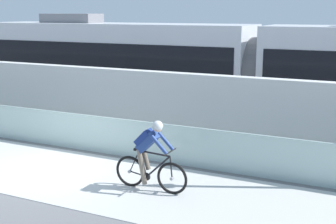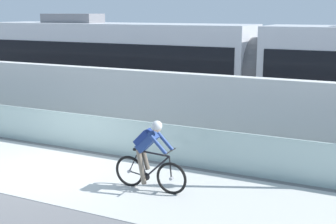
# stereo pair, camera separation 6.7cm
# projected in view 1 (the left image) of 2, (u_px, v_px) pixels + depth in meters

# --- Properties ---
(ground_plane) EXTENTS (200.00, 200.00, 0.00)m
(ground_plane) POSITION_uv_depth(u_px,v_px,m) (46.00, 170.00, 11.44)
(ground_plane) COLOR slate
(bike_path_deck) EXTENTS (32.00, 3.20, 0.01)m
(bike_path_deck) POSITION_uv_depth(u_px,v_px,m) (46.00, 170.00, 11.44)
(bike_path_deck) COLOR beige
(bike_path_deck) RESTS_ON ground
(glass_parapet) EXTENTS (32.00, 0.05, 1.05)m
(glass_parapet) POSITION_uv_depth(u_px,v_px,m) (88.00, 133.00, 12.96)
(glass_parapet) COLOR #ADC6C1
(glass_parapet) RESTS_ON ground
(concrete_barrier_wall) EXTENTS (32.00, 0.36, 2.14)m
(concrete_barrier_wall) POSITION_uv_depth(u_px,v_px,m) (121.00, 103.00, 14.43)
(concrete_barrier_wall) COLOR silver
(concrete_barrier_wall) RESTS_ON ground
(tram_rail_near) EXTENTS (32.00, 0.08, 0.01)m
(tram_rail_near) POSITION_uv_depth(u_px,v_px,m) (157.00, 119.00, 16.84)
(tram_rail_near) COLOR #595654
(tram_rail_near) RESTS_ON ground
(tram_rail_far) EXTENTS (32.00, 0.08, 0.01)m
(tram_rail_far) POSITION_uv_depth(u_px,v_px,m) (173.00, 112.00, 18.11)
(tram_rail_far) COLOR #595654
(tram_rail_far) RESTS_ON ground
(tram) EXTENTS (22.56, 2.54, 3.81)m
(tram) POSITION_uv_depth(u_px,v_px,m) (257.00, 71.00, 15.59)
(tram) COLOR silver
(tram) RESTS_ON ground
(cyclist_on_bike) EXTENTS (1.77, 0.58, 1.61)m
(cyclist_on_bike) POSITION_uv_depth(u_px,v_px,m) (150.00, 156.00, 10.02)
(cyclist_on_bike) COLOR black
(cyclist_on_bike) RESTS_ON ground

